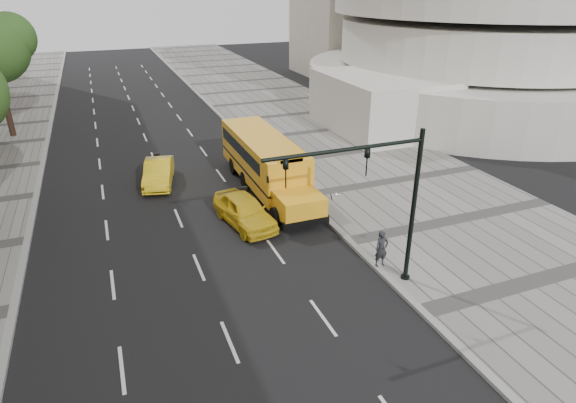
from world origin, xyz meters
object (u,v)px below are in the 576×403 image
object	(u,v)px
school_bus	(265,159)
taxi_far	(159,173)
traffic_signal	(383,194)
taxi_near	(244,210)
pedestrian	(381,249)

from	to	relation	value
school_bus	taxi_far	distance (m)	6.46
school_bus	traffic_signal	bearing A→B (deg)	-86.51
taxi_near	traffic_signal	xyz separation A→B (m)	(3.19, -7.20, 3.33)
taxi_far	traffic_signal	bearing A→B (deg)	-52.98
school_bus	traffic_signal	world-z (taller)	traffic_signal
taxi_near	pedestrian	xyz separation A→B (m)	(4.15, -6.02, 0.20)
school_bus	taxi_near	bearing A→B (deg)	-121.12
taxi_far	pedestrian	bearing A→B (deg)	-47.73
school_bus	taxi_near	size ratio (longest dim) A/B	2.58
pedestrian	taxi_far	bearing A→B (deg)	119.99
school_bus	pedestrian	xyz separation A→B (m)	(1.65, -10.16, -0.80)
taxi_far	traffic_signal	world-z (taller)	traffic_signal
taxi_near	taxi_far	world-z (taller)	taxi_near
taxi_far	pedestrian	world-z (taller)	pedestrian
taxi_near	traffic_signal	distance (m)	8.55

